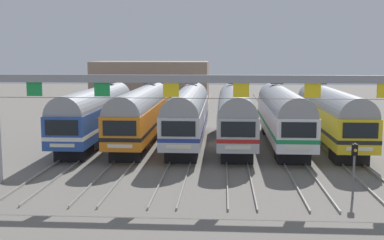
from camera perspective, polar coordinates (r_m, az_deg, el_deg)
The scene contains 11 objects.
ground_plane at distance 42.00m, azimuth 2.24°, elevation -2.81°, with size 160.00×160.00×0.00m, color slate.
track_bed at distance 58.78m, azimuth 2.64°, elevation 0.29°, with size 21.34×70.00×0.15m.
commuter_train_blue at distance 42.98m, azimuth -11.08°, elevation 0.91°, with size 2.88×18.06×5.05m.
commuter_train_orange at distance 42.15m, azimuth -5.86°, elevation 0.89°, with size 2.88×18.06×5.05m.
commuter_train_silver at distance 41.69m, azimuth -0.47°, elevation 0.85°, with size 2.88×18.06×5.05m.
commuter_train_stainless at distance 41.59m, azimuth 4.99°, elevation 0.80°, with size 2.88×18.06×5.05m.
commuter_train_white at distance 41.88m, azimuth 10.43°, elevation 0.75°, with size 2.88×18.06×5.05m.
commuter_train_yellow at distance 42.53m, azimuth 15.74°, elevation 0.70°, with size 2.88×18.06×5.05m.
catenary_gantry at distance 27.90m, azimuth 1.62°, elevation 2.90°, with size 25.08×0.44×6.97m.
yard_signal_mast at distance 27.51m, azimuth 18.26°, elevation -4.42°, with size 0.28×0.35×2.98m.
maintenance_building at distance 82.42m, azimuth -4.70°, elevation 4.57°, with size 18.78×10.00×6.32m, color gray.
Camera 1 is at (0.97, -41.28, 7.69)m, focal length 46.10 mm.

